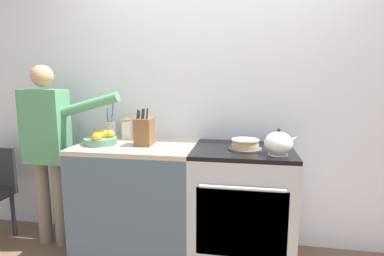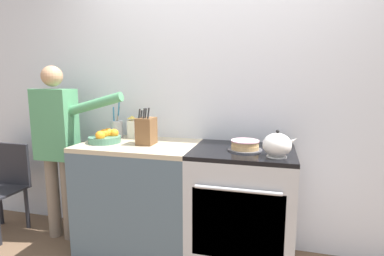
# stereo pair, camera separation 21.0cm
# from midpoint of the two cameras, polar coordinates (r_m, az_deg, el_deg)

# --- Properties ---
(wall_back) EXTENTS (8.00, 0.04, 2.60)m
(wall_back) POSITION_cam_midpoint_polar(r_m,az_deg,el_deg) (2.55, 7.76, 6.28)
(wall_back) COLOR silver
(wall_back) RESTS_ON ground_plane
(counter_cabinet) EXTENTS (0.93, 0.62, 0.92)m
(counter_cabinet) POSITION_cam_midpoint_polar(r_m,az_deg,el_deg) (2.57, -7.52, -12.98)
(counter_cabinet) COLOR #4C6070
(counter_cabinet) RESTS_ON ground_plane
(stove_range) EXTENTS (0.75, 0.65, 0.92)m
(stove_range) POSITION_cam_midpoint_polar(r_m,az_deg,el_deg) (2.40, 11.97, -14.80)
(stove_range) COLOR #B7BABF
(stove_range) RESTS_ON ground_plane
(layer_cake) EXTENTS (0.25, 0.25, 0.08)m
(layer_cake) POSITION_cam_midpoint_polar(r_m,az_deg,el_deg) (2.22, 12.75, -3.33)
(layer_cake) COLOR #4C4C51
(layer_cake) RESTS_ON stove_range
(tea_kettle) EXTENTS (0.23, 0.19, 0.18)m
(tea_kettle) POSITION_cam_midpoint_polar(r_m,az_deg,el_deg) (2.09, 18.75, -3.15)
(tea_kettle) COLOR white
(tea_kettle) RESTS_ON stove_range
(knife_block) EXTENTS (0.13, 0.16, 0.30)m
(knife_block) POSITION_cam_midpoint_polar(r_m,az_deg,el_deg) (2.38, -6.22, -0.55)
(knife_block) COLOR brown
(knife_block) RESTS_ON counter_cabinet
(utensil_crock) EXTENTS (0.11, 0.11, 0.35)m
(utensil_crock) POSITION_cam_midpoint_polar(r_m,az_deg,el_deg) (2.72, -12.02, -0.05)
(utensil_crock) COLOR #B7BABF
(utensil_crock) RESTS_ON counter_cabinet
(fruit_bowl) EXTENTS (0.26, 0.26, 0.11)m
(fruit_bowl) POSITION_cam_midpoint_polar(r_m,az_deg,el_deg) (2.51, -13.91, -1.80)
(fruit_bowl) COLOR #4C7F66
(fruit_bowl) RESTS_ON counter_cabinet
(milk_carton) EXTENTS (0.07, 0.07, 0.20)m
(milk_carton) POSITION_cam_midpoint_polar(r_m,az_deg,el_deg) (2.69, -9.13, 0.15)
(milk_carton) COLOR white
(milk_carton) RESTS_ON counter_cabinet
(person_baker) EXTENTS (0.90, 0.20, 1.54)m
(person_baker) POSITION_cam_midpoint_polar(r_m,az_deg,el_deg) (2.82, -22.37, -1.91)
(person_baker) COLOR #7A6B5B
(person_baker) RESTS_ON ground_plane
(dining_chair) EXTENTS (0.40, 0.40, 0.83)m
(dining_chair) POSITION_cam_midpoint_polar(r_m,az_deg,el_deg) (3.30, -30.62, -8.91)
(dining_chair) COLOR #232328
(dining_chair) RESTS_ON ground_plane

